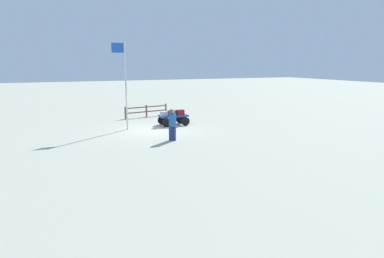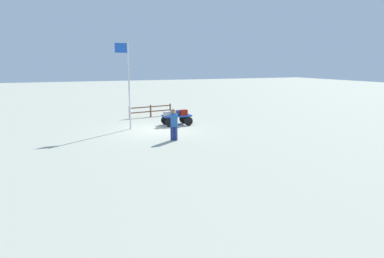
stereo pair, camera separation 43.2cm
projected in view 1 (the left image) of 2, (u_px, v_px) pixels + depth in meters
The scene contains 10 objects.
ground_plane at pixel (155, 130), 20.50m from camera, with size 120.00×120.00×0.00m, color #AAAB97.
luggage_cart at pixel (173, 118), 22.05m from camera, with size 1.90×1.09×0.68m.
suitcase_maroon at pixel (177, 113), 22.25m from camera, with size 0.58×0.45×0.24m.
suitcase_navy at pixel (172, 113), 21.72m from camera, with size 0.55×0.33×0.34m.
suitcase_grey at pixel (180, 113), 21.87m from camera, with size 0.51×0.35×0.37m.
suitcase_olive at pixel (165, 114), 21.62m from camera, with size 0.69×0.50×0.30m.
worker_lead at pixel (173, 123), 17.56m from camera, with size 0.50×0.50×1.65m.
worker_trailing at pixel (172, 122), 17.56m from camera, with size 0.44×0.44×1.71m.
flagpole at pixel (124, 79), 20.04m from camera, with size 0.82×0.10×5.39m.
wooden_fence at pixel (146, 110), 25.42m from camera, with size 3.53×0.74×0.92m.
Camera 1 is at (5.91, 19.33, 4.10)m, focal length 30.72 mm.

